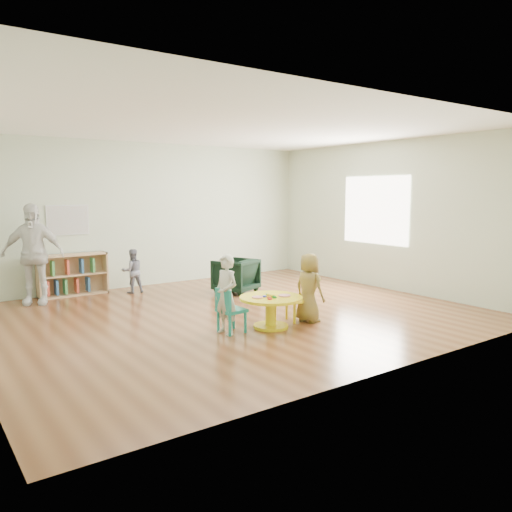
{
  "coord_description": "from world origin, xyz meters",
  "views": [
    {
      "loc": [
        -4.03,
        -6.27,
        1.86
      ],
      "look_at": [
        0.21,
        -0.3,
        0.91
      ],
      "focal_mm": 35.0,
      "sensor_mm": 36.0,
      "label": 1
    }
  ],
  "objects_px": {
    "activity_table": "(271,306)",
    "bookshelf": "(72,275)",
    "kid_chair_right": "(302,298)",
    "kid_chair_left": "(229,309)",
    "adult_caretaker": "(33,254)",
    "child_left": "(226,295)",
    "toddler": "(133,271)",
    "armchair": "(236,276)",
    "child_right": "(309,288)"
  },
  "relations": [
    {
      "from": "bookshelf",
      "to": "toddler",
      "type": "distance_m",
      "value": 1.07
    },
    {
      "from": "activity_table",
      "to": "child_left",
      "type": "distance_m",
      "value": 0.71
    },
    {
      "from": "kid_chair_left",
      "to": "child_left",
      "type": "distance_m",
      "value": 0.21
    },
    {
      "from": "bookshelf",
      "to": "armchair",
      "type": "relative_size",
      "value": 1.73
    },
    {
      "from": "armchair",
      "to": "child_left",
      "type": "xyz_separation_m",
      "value": [
        -1.58,
        -2.2,
        0.21
      ]
    },
    {
      "from": "child_left",
      "to": "child_right",
      "type": "bearing_deg",
      "value": 75.31
    },
    {
      "from": "kid_chair_right",
      "to": "child_left",
      "type": "height_order",
      "value": "child_left"
    },
    {
      "from": "bookshelf",
      "to": "adult_caretaker",
      "type": "height_order",
      "value": "adult_caretaker"
    },
    {
      "from": "activity_table",
      "to": "adult_caretaker",
      "type": "xyz_separation_m",
      "value": [
        -2.32,
        3.45,
        0.54
      ]
    },
    {
      "from": "kid_chair_right",
      "to": "armchair",
      "type": "height_order",
      "value": "armchair"
    },
    {
      "from": "armchair",
      "to": "toddler",
      "type": "bearing_deg",
      "value": -56.73
    },
    {
      "from": "kid_chair_right",
      "to": "child_right",
      "type": "distance_m",
      "value": 0.21
    },
    {
      "from": "bookshelf",
      "to": "armchair",
      "type": "height_order",
      "value": "bookshelf"
    },
    {
      "from": "kid_chair_right",
      "to": "child_right",
      "type": "xyz_separation_m",
      "value": [
        0.03,
        -0.12,
        0.17
      ]
    },
    {
      "from": "kid_chair_right",
      "to": "child_left",
      "type": "xyz_separation_m",
      "value": [
        -1.27,
        0.03,
        0.2
      ]
    },
    {
      "from": "activity_table",
      "to": "bookshelf",
      "type": "distance_m",
      "value": 4.14
    },
    {
      "from": "kid_chair_left",
      "to": "adult_caretaker",
      "type": "height_order",
      "value": "adult_caretaker"
    },
    {
      "from": "child_left",
      "to": "adult_caretaker",
      "type": "bearing_deg",
      "value": -161.51
    },
    {
      "from": "kid_chair_right",
      "to": "toddler",
      "type": "relative_size",
      "value": 0.75
    },
    {
      "from": "activity_table",
      "to": "bookshelf",
      "type": "relative_size",
      "value": 0.72
    },
    {
      "from": "kid_chair_right",
      "to": "child_left",
      "type": "bearing_deg",
      "value": 102.55
    },
    {
      "from": "adult_caretaker",
      "to": "kid_chair_right",
      "type": "bearing_deg",
      "value": -22.32
    },
    {
      "from": "bookshelf",
      "to": "child_right",
      "type": "relative_size",
      "value": 1.21
    },
    {
      "from": "activity_table",
      "to": "bookshelf",
      "type": "xyz_separation_m",
      "value": [
        -1.62,
        3.81,
        0.07
      ]
    },
    {
      "from": "bookshelf",
      "to": "child_left",
      "type": "bearing_deg",
      "value": -75.58
    },
    {
      "from": "bookshelf",
      "to": "toddler",
      "type": "bearing_deg",
      "value": -24.47
    },
    {
      "from": "child_left",
      "to": "toddler",
      "type": "xyz_separation_m",
      "value": [
        0.01,
        3.27,
        -0.12
      ]
    },
    {
      "from": "kid_chair_right",
      "to": "bookshelf",
      "type": "distance_m",
      "value": 4.35
    },
    {
      "from": "child_right",
      "to": "armchair",
      "type": "bearing_deg",
      "value": -14.98
    },
    {
      "from": "kid_chair_left",
      "to": "bookshelf",
      "type": "height_order",
      "value": "bookshelf"
    },
    {
      "from": "armchair",
      "to": "toddler",
      "type": "distance_m",
      "value": 1.9
    },
    {
      "from": "child_right",
      "to": "toddler",
      "type": "distance_m",
      "value": 3.66
    },
    {
      "from": "armchair",
      "to": "child_right",
      "type": "height_order",
      "value": "child_right"
    },
    {
      "from": "bookshelf",
      "to": "toddler",
      "type": "relative_size",
      "value": 1.48
    },
    {
      "from": "toddler",
      "to": "adult_caretaker",
      "type": "bearing_deg",
      "value": 3.73
    },
    {
      "from": "child_left",
      "to": "toddler",
      "type": "relative_size",
      "value": 1.29
    },
    {
      "from": "activity_table",
      "to": "adult_caretaker",
      "type": "distance_m",
      "value": 4.19
    },
    {
      "from": "kid_chair_right",
      "to": "toddler",
      "type": "distance_m",
      "value": 3.53
    },
    {
      "from": "kid_chair_left",
      "to": "adult_caretaker",
      "type": "relative_size",
      "value": 0.36
    },
    {
      "from": "activity_table",
      "to": "kid_chair_right",
      "type": "relative_size",
      "value": 1.42
    },
    {
      "from": "bookshelf",
      "to": "child_right",
      "type": "bearing_deg",
      "value": -59.82
    },
    {
      "from": "kid_chair_left",
      "to": "toddler",
      "type": "height_order",
      "value": "toddler"
    },
    {
      "from": "child_left",
      "to": "bookshelf",
      "type": "bearing_deg",
      "value": -173.38
    },
    {
      "from": "toddler",
      "to": "adult_caretaker",
      "type": "relative_size",
      "value": 0.49
    },
    {
      "from": "activity_table",
      "to": "child_right",
      "type": "height_order",
      "value": "child_right"
    },
    {
      "from": "kid_chair_right",
      "to": "adult_caretaker",
      "type": "height_order",
      "value": "adult_caretaker"
    },
    {
      "from": "armchair",
      "to": "child_right",
      "type": "relative_size",
      "value": 0.7
    },
    {
      "from": "child_right",
      "to": "kid_chair_right",
      "type": "bearing_deg",
      "value": 5.44
    },
    {
      "from": "child_left",
      "to": "child_right",
      "type": "height_order",
      "value": "child_left"
    },
    {
      "from": "activity_table",
      "to": "kid_chair_right",
      "type": "bearing_deg",
      "value": 5.74
    }
  ]
}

